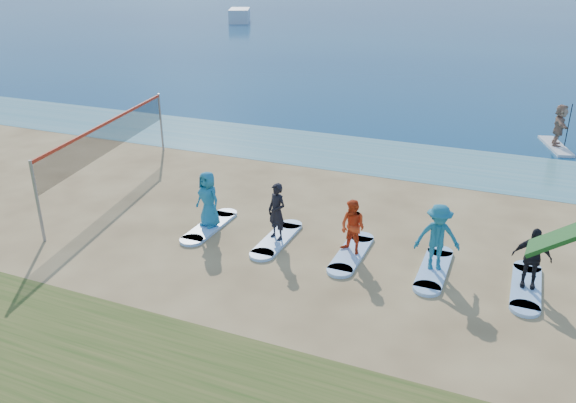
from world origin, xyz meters
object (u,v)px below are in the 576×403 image
at_px(paddleboarder, 560,125).
at_px(surfboard_3, 434,269).
at_px(surfboard_1, 277,239).
at_px(surfboard_2, 351,254).
at_px(boat_offshore_a, 240,22).
at_px(student_3, 438,237).
at_px(student_1, 277,212).
at_px(student_2, 353,227).
at_px(student_4, 532,258).
at_px(volleyball_net, 110,136).
at_px(student_0, 208,199).
at_px(paddleboard, 555,146).
at_px(surfboard_0, 210,226).
at_px(surfboard_4, 526,287).

height_order(paddleboarder, surfboard_3, paddleboarder).
height_order(surfboard_1, surfboard_2, same).
xyz_separation_m(boat_offshore_a, student_3, (38.35, -62.51, 1.00)).
xyz_separation_m(paddleboarder, student_1, (-7.70, -13.29, -0.09)).
relative_size(student_2, student_4, 0.98).
height_order(volleyball_net, student_0, volleyball_net).
relative_size(volleyball_net, student_3, 4.90).
bearing_deg(surfboard_1, paddleboarder, 59.92).
xyz_separation_m(surfboard_2, surfboard_3, (2.28, 0.00, 0.00)).
distance_m(student_3, student_4, 2.28).
bearing_deg(student_1, boat_offshore_a, 140.46).
distance_m(volleyball_net, paddleboard, 19.00).
relative_size(student_1, surfboard_2, 0.77).
relative_size(student_0, student_1, 1.02).
height_order(paddleboard, surfboard_0, paddleboard).
distance_m(student_1, surfboard_2, 2.45).
bearing_deg(student_3, surfboard_0, 162.76).
bearing_deg(surfboard_4, surfboard_1, 180.00).
bearing_deg(boat_offshore_a, surfboard_1, -85.88).
relative_size(paddleboard, surfboard_1, 1.36).
distance_m(surfboard_0, surfboard_3, 6.84).
height_order(surfboard_1, student_2, student_2).
height_order(boat_offshore_a, surfboard_3, boat_offshore_a).
height_order(boat_offshore_a, student_1, student_1).
xyz_separation_m(student_3, student_4, (2.28, 0.00, -0.12)).
bearing_deg(surfboard_2, volleyball_net, 169.81).
bearing_deg(student_0, boat_offshore_a, 132.04).
height_order(student_1, student_2, student_1).
relative_size(paddleboarder, surfboard_4, 0.83).
height_order(boat_offshore_a, surfboard_4, boat_offshore_a).
bearing_deg(surfboard_4, surfboard_0, 180.00).
height_order(surfboard_0, student_4, student_4).
bearing_deg(volleyball_net, student_2, -10.19).
bearing_deg(student_2, surfboard_2, 0.00).
distance_m(paddleboard, student_0, 16.65).
bearing_deg(student_0, student_1, 15.29).
distance_m(boat_offshore_a, student_1, 71.07).
height_order(student_2, surfboard_3, student_2).
xyz_separation_m(paddleboard, surfboard_0, (-9.98, -13.29, -0.01)).
bearing_deg(surfboard_4, surfboard_2, 180.00).
xyz_separation_m(volleyball_net, surfboard_1, (7.25, -1.71, -1.86)).
height_order(surfboard_1, surfboard_3, same).
xyz_separation_m(student_0, surfboard_2, (4.56, 0.00, -0.91)).
height_order(surfboard_0, surfboard_3, same).
xyz_separation_m(boat_offshore_a, surfboard_4, (40.63, -62.51, 0.04)).
xyz_separation_m(surfboard_2, student_3, (2.28, 0.00, 0.95)).
distance_m(surfboard_2, student_2, 0.82).
distance_m(surfboard_3, surfboard_4, 2.28).
xyz_separation_m(paddleboard, student_0, (-9.98, -13.29, 0.90)).
bearing_deg(surfboard_3, boat_offshore_a, 121.53).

